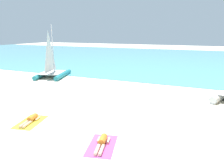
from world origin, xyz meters
TOP-DOWN VIEW (x-y plane):
  - ground_plane at (0.00, 10.00)m, footprint 120.00×120.00m
  - ocean_water at (0.00, 30.92)m, footprint 120.00×40.00m
  - sailboat_teal at (-8.94, 9.78)m, footprint 3.73×4.74m
  - towel_left at (-2.56, -0.12)m, footprint 1.47×2.09m
  - sunbather_left at (-2.58, -0.06)m, footprint 0.72×1.56m
  - towel_right at (1.98, -0.79)m, footprint 1.52×2.11m
  - sunbather_right at (1.97, -0.73)m, footprint 0.75×1.56m

SIDE VIEW (x-z plane):
  - ground_plane at x=0.00m, z-range 0.00..0.00m
  - towel_left at x=-2.56m, z-range 0.00..0.01m
  - towel_right at x=1.98m, z-range 0.00..0.01m
  - ocean_water at x=0.00m, z-range 0.00..0.05m
  - sunbather_left at x=-2.58m, z-range -0.02..0.28m
  - sunbather_right at x=1.97m, z-range -0.02..0.28m
  - sailboat_teal at x=-8.94m, z-range -1.90..3.52m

